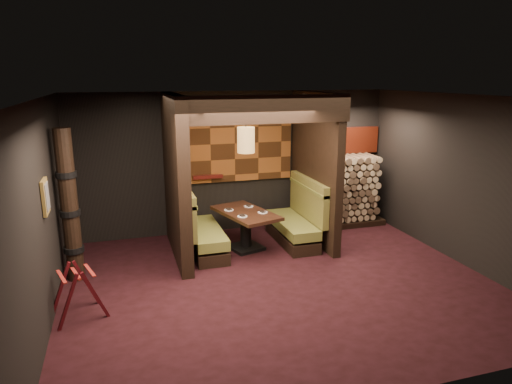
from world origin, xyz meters
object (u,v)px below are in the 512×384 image
(totem_column, at_px, (70,207))
(firewood_stack, at_px, (344,191))
(booth_bench_left, at_px, (200,231))
(booth_bench_right, at_px, (297,222))
(pendant_lamp, at_px, (246,140))
(dining_table, at_px, (246,224))
(luggage_rack, at_px, (78,290))

(totem_column, distance_m, firewood_stack, 5.50)
(totem_column, xyz_separation_m, firewood_stack, (5.33, 1.25, -0.44))
(booth_bench_left, height_order, totem_column, totem_column)
(booth_bench_right, height_order, pendant_lamp, pendant_lamp)
(booth_bench_left, xyz_separation_m, dining_table, (0.84, -0.10, 0.09))
(booth_bench_left, distance_m, dining_table, 0.85)
(dining_table, xyz_separation_m, totem_column, (-2.93, -0.45, 0.69))
(pendant_lamp, bearing_deg, booth_bench_left, 170.18)
(booth_bench_left, relative_size, booth_bench_right, 1.00)
(booth_bench_right, xyz_separation_m, totem_column, (-3.98, -0.55, 0.79))
(booth_bench_left, bearing_deg, totem_column, -165.25)
(dining_table, xyz_separation_m, pendant_lamp, (0.00, -0.05, 1.56))
(dining_table, distance_m, pendant_lamp, 1.56)
(booth_bench_right, relative_size, firewood_stack, 0.92)
(booth_bench_left, bearing_deg, pendant_lamp, -9.82)
(booth_bench_left, distance_m, booth_bench_right, 1.89)
(dining_table, height_order, pendant_lamp, pendant_lamp)
(booth_bench_left, bearing_deg, firewood_stack, 12.17)
(pendant_lamp, xyz_separation_m, totem_column, (-2.93, -0.40, -0.86))
(totem_column, bearing_deg, pendant_lamp, 7.86)
(luggage_rack, bearing_deg, dining_table, 31.43)
(dining_table, distance_m, luggage_rack, 3.28)
(pendant_lamp, xyz_separation_m, firewood_stack, (2.41, 0.85, -1.30))
(luggage_rack, bearing_deg, booth_bench_right, 25.12)
(pendant_lamp, bearing_deg, booth_bench_right, 7.87)
(pendant_lamp, distance_m, totem_column, 3.08)
(booth_bench_left, distance_m, pendant_lamp, 1.86)
(dining_table, height_order, luggage_rack, dining_table)
(booth_bench_right, bearing_deg, luggage_rack, -154.88)
(dining_table, bearing_deg, luggage_rack, -148.57)
(firewood_stack, bearing_deg, pendant_lamp, -160.64)
(luggage_rack, relative_size, totem_column, 0.34)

